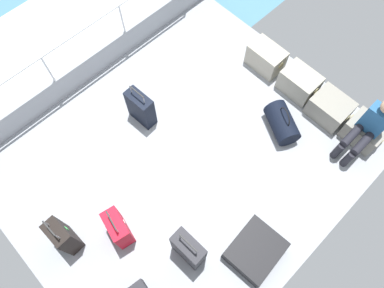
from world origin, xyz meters
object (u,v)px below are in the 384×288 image
cargo_crate_3 (364,131)px  duffel_bag (282,123)px  suitcase_0 (64,236)px  suitcase_5 (255,250)px  cargo_crate_1 (299,83)px  suitcase_1 (189,249)px  suitcase_3 (118,228)px  cargo_crate_2 (330,108)px  suitcase_2 (141,108)px  cargo_crate_0 (266,58)px  passenger_seated (369,127)px

cargo_crate_3 → duffel_bag: 1.24m
suitcase_0 → suitcase_5: 2.50m
cargo_crate_1 → suitcase_1: (0.65, -3.08, 0.14)m
suitcase_1 → suitcase_3: (-0.84, -0.47, -0.05)m
cargo_crate_1 → suitcase_3: size_ratio=0.81×
cargo_crate_2 → duffel_bag: (-0.35, -0.73, -0.00)m
duffel_bag → suitcase_3: bearing=-99.4°
cargo_crate_1 → suitcase_3: bearing=-93.0°
duffel_bag → suitcase_5: bearing=-60.1°
suitcase_2 → suitcase_5: suitcase_2 is taller
suitcase_2 → suitcase_3: (1.16, -1.39, -0.01)m
suitcase_3 → suitcase_5: (1.44, 1.11, -0.16)m
cargo_crate_0 → suitcase_0: (0.11, -4.11, 0.12)m
passenger_seated → suitcase_0: (-1.82, -3.98, -0.22)m
cargo_crate_0 → suitcase_3: (0.50, -3.54, 0.08)m
suitcase_1 → suitcase_3: bearing=-150.7°
cargo_crate_0 → suitcase_1: size_ratio=0.73×
cargo_crate_1 → cargo_crate_0: bearing=-178.7°
suitcase_0 → suitcase_5: size_ratio=1.17×
cargo_crate_3 → suitcase_0: size_ratio=0.67×
cargo_crate_2 → duffel_bag: size_ratio=0.87×
cargo_crate_3 → suitcase_0: suitcase_0 is taller
cargo_crate_0 → cargo_crate_3: (1.93, 0.05, -0.03)m
passenger_seated → suitcase_5: passenger_seated is taller
cargo_crate_2 → cargo_crate_0: bearing=179.8°
suitcase_3 → cargo_crate_3: bearing=68.4°
suitcase_5 → duffel_bag: duffel_bag is taller
cargo_crate_3 → passenger_seated: bearing=-90.0°
cargo_crate_0 → passenger_seated: size_ratio=0.59×
cargo_crate_2 → suitcase_2: (-1.98, -2.15, 0.12)m
suitcase_3 → duffel_bag: suitcase_3 is taller
suitcase_5 → duffel_bag: bearing=119.9°
cargo_crate_2 → suitcase_1: (0.02, -3.07, 0.16)m
suitcase_5 → cargo_crate_0: bearing=128.6°
cargo_crate_3 → duffel_bag: size_ratio=0.80×
cargo_crate_1 → suitcase_0: bearing=-98.1°
suitcase_5 → suitcase_1: bearing=-133.1°
suitcase_0 → cargo_crate_1: bearing=81.9°
cargo_crate_3 → cargo_crate_2: bearing=-175.3°
cargo_crate_2 → duffel_bag: duffel_bag is taller
cargo_crate_3 → duffel_bag: bearing=-140.8°
cargo_crate_3 → suitcase_1: suitcase_1 is taller
cargo_crate_3 → passenger_seated: size_ratio=0.54×
cargo_crate_0 → suitcase_5: (1.94, -2.43, -0.08)m
cargo_crate_2 → passenger_seated: (0.61, -0.13, 0.37)m
suitcase_2 → duffel_bag: size_ratio=1.07×
cargo_crate_0 → cargo_crate_3: bearing=1.4°
suitcase_1 → suitcase_5: size_ratio=1.17×
cargo_crate_1 → passenger_seated: 1.29m
cargo_crate_3 → suitcase_3: size_ratio=0.75×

